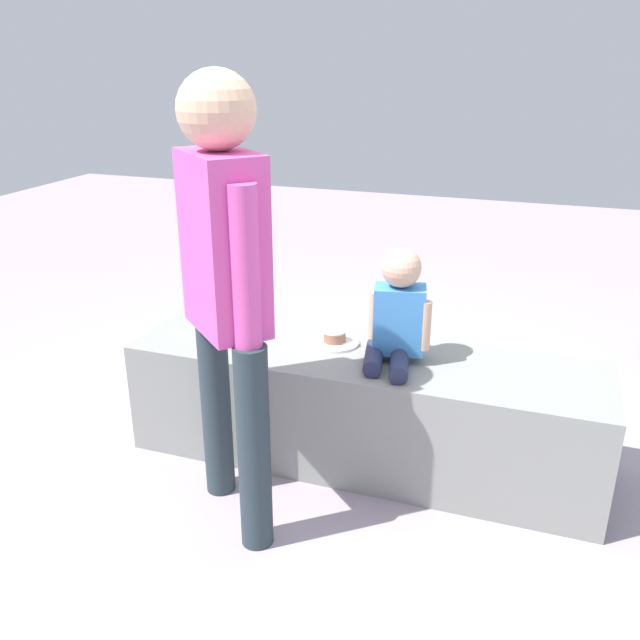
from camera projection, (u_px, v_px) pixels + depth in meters
ground_plane at (362, 456)px, 3.08m from camera, size 12.00×12.00×0.00m
concrete_ledge at (363, 407)px, 2.98m from camera, size 2.05×0.56×0.51m
child_seated at (397, 313)px, 2.75m from camera, size 0.28×0.34×0.48m
adult_standing at (225, 273)px, 2.32m from camera, size 0.40×0.38×1.68m
cake_plate at (335, 339)px, 2.98m from camera, size 0.22×0.22×0.07m
gift_bag at (396, 381)px, 3.48m from camera, size 0.22×0.09×0.31m
water_bottle_near_gift at (392, 325)px, 4.31m from camera, size 0.06×0.06×0.20m
water_bottle_far_side at (287, 337)px, 4.13m from camera, size 0.06×0.06×0.20m
party_cup_red at (390, 366)px, 3.83m from camera, size 0.09×0.09×0.11m
handbag_black_leather at (544, 413)px, 3.22m from camera, size 0.27×0.11×0.30m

